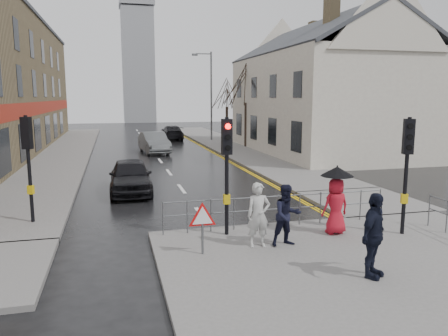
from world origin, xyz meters
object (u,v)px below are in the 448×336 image
pedestrian_a (258,215)px  pedestrian_b (287,215)px  car_mid (154,143)px  pedestrian_d (374,236)px  pedestrian_with_umbrella (336,197)px  car_parked (131,176)px

pedestrian_a → pedestrian_b: 0.77m
car_mid → pedestrian_d: bearing=-90.5°
pedestrian_a → pedestrian_d: 3.11m
pedestrian_with_umbrella → pedestrian_d: 3.14m
pedestrian_with_umbrella → pedestrian_d: (-0.74, -3.04, -0.15)m
pedestrian_a → pedestrian_b: bearing=-5.2°
pedestrian_with_umbrella → pedestrian_a: bearing=-168.7°
car_parked → car_mid: bearing=81.8°
pedestrian_a → pedestrian_d: pedestrian_d is taller
pedestrian_b → pedestrian_d: bearing=-72.8°
pedestrian_b → pedestrian_with_umbrella: (1.77, 0.62, 0.27)m
pedestrian_d → car_mid: pedestrian_d is taller
pedestrian_a → car_mid: bearing=95.2°
pedestrian_with_umbrella → car_mid: (-3.28, 21.20, -0.47)m
car_parked → car_mid: 13.66m
pedestrian_a → pedestrian_d: size_ratio=0.91×
pedestrian_a → pedestrian_with_umbrella: size_ratio=0.87×
pedestrian_d → car_mid: (-2.54, 24.25, -0.33)m
pedestrian_a → pedestrian_with_umbrella: 2.60m
pedestrian_b → pedestrian_d: (1.03, -2.42, 0.12)m
pedestrian_d → pedestrian_b: bearing=75.4°
pedestrian_a → car_mid: size_ratio=0.37×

